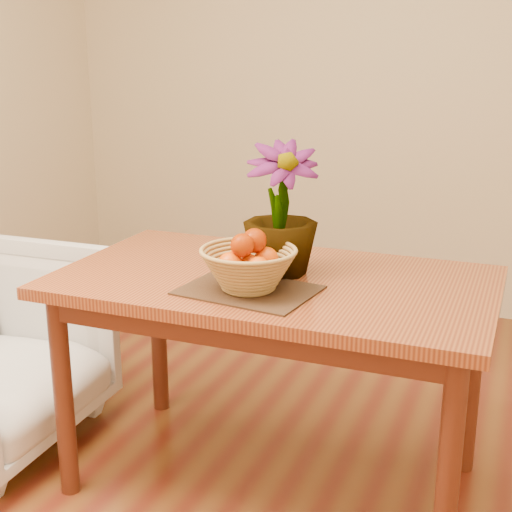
% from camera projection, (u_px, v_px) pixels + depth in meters
% --- Properties ---
extents(wall_back, '(4.00, 0.02, 2.70)m').
position_uv_depth(wall_back, '(398.00, 70.00, 3.88)').
color(wall_back, beige).
rests_on(wall_back, floor).
extents(table, '(1.40, 0.80, 0.75)m').
position_uv_depth(table, '(274.00, 302.00, 2.33)').
color(table, brown).
rests_on(table, floor).
extents(placemat, '(0.43, 0.34, 0.01)m').
position_uv_depth(placemat, '(249.00, 290.00, 2.16)').
color(placemat, '#382414').
rests_on(placemat, table).
extents(wicker_basket, '(0.30, 0.30, 0.12)m').
position_uv_depth(wicker_basket, '(249.00, 270.00, 2.15)').
color(wicker_basket, '#A48144').
rests_on(wicker_basket, placemat).
extents(orange_pile, '(0.16, 0.17, 0.13)m').
position_uv_depth(orange_pile, '(249.00, 253.00, 2.13)').
color(orange_pile, '#DD5903').
rests_on(orange_pile, wicker_basket).
extents(potted_plant, '(0.32, 0.32, 0.43)m').
position_uv_depth(potted_plant, '(281.00, 209.00, 2.28)').
color(potted_plant, '#154413').
rests_on(potted_plant, table).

